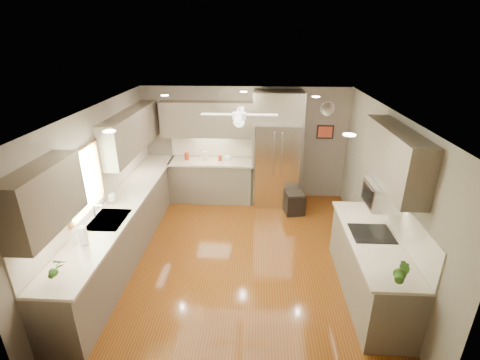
# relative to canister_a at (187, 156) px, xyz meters

# --- Properties ---
(floor) EXTENTS (5.00, 5.00, 0.00)m
(floor) POSITION_rel_canister_a_xyz_m (1.28, -2.23, -1.02)
(floor) COLOR #52240A
(floor) RESTS_ON ground
(ceiling) EXTENTS (5.00, 5.00, 0.00)m
(ceiling) POSITION_rel_canister_a_xyz_m (1.28, -2.23, 1.48)
(ceiling) COLOR white
(ceiling) RESTS_ON ground
(wall_back) EXTENTS (4.50, 0.00, 4.50)m
(wall_back) POSITION_rel_canister_a_xyz_m (1.28, 0.27, 0.23)
(wall_back) COLOR #685E4F
(wall_back) RESTS_ON ground
(wall_front) EXTENTS (4.50, 0.00, 4.50)m
(wall_front) POSITION_rel_canister_a_xyz_m (1.28, -4.73, 0.23)
(wall_front) COLOR #685E4F
(wall_front) RESTS_ON ground
(wall_left) EXTENTS (0.00, 5.00, 5.00)m
(wall_left) POSITION_rel_canister_a_xyz_m (-0.97, -2.23, 0.23)
(wall_left) COLOR #685E4F
(wall_left) RESTS_ON ground
(wall_right) EXTENTS (0.00, 5.00, 5.00)m
(wall_right) POSITION_rel_canister_a_xyz_m (3.53, -2.23, 0.23)
(wall_right) COLOR #685E4F
(wall_right) RESTS_ON ground
(canister_a) EXTENTS (0.11, 0.11, 0.16)m
(canister_a) POSITION_rel_canister_a_xyz_m (0.00, 0.00, 0.00)
(canister_a) COLOR maroon
(canister_a) RESTS_ON back_run
(canister_c) EXTENTS (0.14, 0.14, 0.19)m
(canister_c) POSITION_rel_canister_a_xyz_m (0.42, 0.02, 0.01)
(canister_c) COLOR beige
(canister_c) RESTS_ON back_run
(canister_d) EXTENTS (0.09, 0.09, 0.12)m
(canister_d) POSITION_rel_canister_a_xyz_m (0.75, -0.03, -0.02)
(canister_d) COLOR maroon
(canister_d) RESTS_ON back_run
(soap_bottle) EXTENTS (0.11, 0.11, 0.21)m
(soap_bottle) POSITION_rel_canister_a_xyz_m (-0.81, -2.16, 0.02)
(soap_bottle) COLOR white
(soap_bottle) RESTS_ON left_run
(potted_plant_left) EXTENTS (0.19, 0.14, 0.33)m
(potted_plant_left) POSITION_rel_canister_a_xyz_m (-0.68, -4.12, 0.08)
(potted_plant_left) COLOR #2C5719
(potted_plant_left) RESTS_ON left_run
(potted_plant_right) EXTENTS (0.22, 0.20, 0.32)m
(potted_plant_right) POSITION_rel_canister_a_xyz_m (3.18, -4.01, 0.08)
(potted_plant_right) COLOR #2C5719
(potted_plant_right) RESTS_ON right_run
(bowl) EXTENTS (0.20, 0.20, 0.05)m
(bowl) POSITION_rel_canister_a_xyz_m (0.90, -0.02, -0.06)
(bowl) COLOR beige
(bowl) RESTS_ON back_run
(left_run) EXTENTS (0.65, 4.70, 1.45)m
(left_run) POSITION_rel_canister_a_xyz_m (-0.68, -2.08, -0.54)
(left_run) COLOR brown
(left_run) RESTS_ON ground
(back_run) EXTENTS (1.85, 0.65, 1.45)m
(back_run) POSITION_rel_canister_a_xyz_m (0.55, -0.03, -0.54)
(back_run) COLOR brown
(back_run) RESTS_ON ground
(uppers) EXTENTS (4.50, 4.70, 0.95)m
(uppers) POSITION_rel_canister_a_xyz_m (0.54, -1.52, 0.85)
(uppers) COLOR brown
(uppers) RESTS_ON wall_left
(window) EXTENTS (0.05, 1.12, 0.92)m
(window) POSITION_rel_canister_a_xyz_m (-0.94, -2.73, 0.53)
(window) COLOR #BFF2B2
(window) RESTS_ON wall_left
(sink) EXTENTS (0.50, 0.70, 0.32)m
(sink) POSITION_rel_canister_a_xyz_m (-0.66, -2.73, -0.11)
(sink) COLOR silver
(sink) RESTS_ON left_run
(refrigerator) EXTENTS (1.06, 0.75, 2.45)m
(refrigerator) POSITION_rel_canister_a_xyz_m (1.98, -0.07, 0.17)
(refrigerator) COLOR silver
(refrigerator) RESTS_ON ground
(right_run) EXTENTS (0.70, 2.20, 1.45)m
(right_run) POSITION_rel_canister_a_xyz_m (3.21, -3.03, -0.54)
(right_run) COLOR brown
(right_run) RESTS_ON ground
(microwave) EXTENTS (0.43, 0.55, 0.34)m
(microwave) POSITION_rel_canister_a_xyz_m (3.30, -2.78, 0.46)
(microwave) COLOR silver
(microwave) RESTS_ON wall_right
(ceiling_fan) EXTENTS (1.18, 1.18, 0.32)m
(ceiling_fan) POSITION_rel_canister_a_xyz_m (1.28, -1.93, 1.31)
(ceiling_fan) COLOR white
(ceiling_fan) RESTS_ON ceiling
(recessed_lights) EXTENTS (2.84, 3.14, 0.01)m
(recessed_lights) POSITION_rel_canister_a_xyz_m (1.24, -1.83, 1.47)
(recessed_lights) COLOR white
(recessed_lights) RESTS_ON ceiling
(wall_clock) EXTENTS (0.30, 0.03, 0.30)m
(wall_clock) POSITION_rel_canister_a_xyz_m (3.03, 0.25, 1.03)
(wall_clock) COLOR white
(wall_clock) RESTS_ON wall_back
(framed_print) EXTENTS (0.36, 0.03, 0.30)m
(framed_print) POSITION_rel_canister_a_xyz_m (3.03, 0.25, 0.53)
(framed_print) COLOR black
(framed_print) RESTS_ON wall_back
(stool) EXTENTS (0.45, 0.45, 0.47)m
(stool) POSITION_rel_canister_a_xyz_m (2.36, -0.62, -0.78)
(stool) COLOR black
(stool) RESTS_ON ground
(paper_towel) EXTENTS (0.11, 0.11, 0.27)m
(paper_towel) POSITION_rel_canister_a_xyz_m (-0.69, -3.41, 0.06)
(paper_towel) COLOR white
(paper_towel) RESTS_ON left_run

